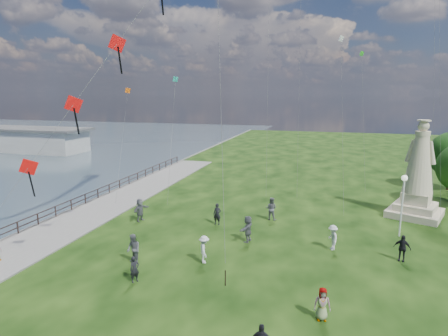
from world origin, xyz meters
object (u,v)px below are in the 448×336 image
(lamppost, at_px, (403,193))
(person_2, at_px, (204,249))
(pier_pavilion, at_px, (15,139))
(person_5, at_px, (140,210))
(person_4, at_px, (322,304))
(person_7, at_px, (271,209))
(person_9, at_px, (402,248))
(person_1, at_px, (133,249))
(person_0, at_px, (135,269))
(person_6, at_px, (217,214))
(person_8, at_px, (333,237))
(person_11, at_px, (248,229))
(statue, at_px, (418,181))

(lamppost, bearing_deg, person_2, -146.93)
(pier_pavilion, xyz_separation_m, person_5, (42.95, -30.78, -0.89))
(pier_pavilion, bearing_deg, person_4, -35.27)
(person_7, height_order, person_9, person_7)
(person_1, xyz_separation_m, person_4, (11.24, -2.77, -0.16))
(person_2, relative_size, person_5, 0.91)
(pier_pavilion, xyz_separation_m, person_4, (57.63, -40.76, -1.06))
(person_0, height_order, person_6, person_6)
(person_0, bearing_deg, person_8, -17.53)
(person_4, xyz_separation_m, person_6, (-8.38, 10.93, 0.07))
(person_9, distance_m, person_11, 9.92)
(person_4, relative_size, person_7, 0.82)
(person_2, height_order, person_6, person_2)
(lamppost, relative_size, person_0, 3.07)
(person_11, bearing_deg, statue, 137.52)
(person_2, relative_size, person_11, 0.91)
(person_9, bearing_deg, statue, 91.78)
(person_1, bearing_deg, lamppost, 64.68)
(pier_pavilion, distance_m, person_2, 62.36)
(person_11, bearing_deg, person_6, -121.03)
(lamppost, relative_size, person_1, 2.42)
(person_1, relative_size, person_2, 1.10)
(person_2, relative_size, person_6, 1.01)
(person_6, bearing_deg, person_8, -13.33)
(person_1, distance_m, person_9, 16.63)
(statue, height_order, person_8, statue)
(statue, bearing_deg, person_8, -104.80)
(person_8, bearing_deg, person_4, -24.27)
(person_9, bearing_deg, person_11, -165.79)
(statue, height_order, person_11, statue)
(person_2, relative_size, person_4, 1.10)
(statue, xyz_separation_m, person_2, (-14.37, -13.38, -2.22))
(person_7, relative_size, person_8, 1.12)
(statue, bearing_deg, person_9, -83.28)
(person_2, height_order, person_8, person_2)
(lamppost, distance_m, person_4, 13.48)
(person_8, bearing_deg, person_9, 60.51)
(statue, relative_size, person_6, 4.76)
(person_6, height_order, person_8, person_6)
(person_6, bearing_deg, person_4, -49.64)
(person_0, xyz_separation_m, person_9, (14.68, 6.96, 0.10))
(person_0, height_order, person_8, person_8)
(person_5, bearing_deg, person_9, -85.20)
(person_7, bearing_deg, person_8, 142.02)
(pier_pavilion, distance_m, person_11, 61.66)
(lamppost, xyz_separation_m, person_1, (-16.43, -9.41, -2.36))
(lamppost, height_order, person_2, lamppost)
(statue, height_order, person_1, statue)
(person_9, xyz_separation_m, person_11, (-9.91, 0.42, 0.10))
(person_6, relative_size, person_7, 0.90)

